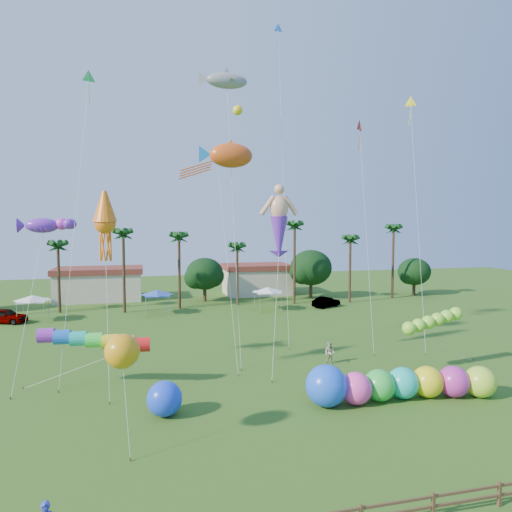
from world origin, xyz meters
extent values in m
plane|color=#285116|center=(0.00, 0.00, 0.00)|extent=(160.00, 160.00, 0.00)
cylinder|color=#3A2819|center=(-18.00, 41.00, 4.25)|extent=(0.36, 0.36, 8.50)
cylinder|color=#3A2819|center=(-10.00, 39.00, 5.00)|extent=(0.36, 0.36, 10.00)
cylinder|color=#3A2819|center=(-3.00, 40.00, 4.75)|extent=(0.36, 0.36, 9.50)
cylinder|color=#3A2819|center=(5.00, 41.00, 4.00)|extent=(0.36, 0.36, 8.00)
cylinder|color=#3A2819|center=(13.00, 40.00, 5.50)|extent=(0.36, 0.36, 11.00)
cylinder|color=#3A2819|center=(21.00, 39.00, 4.50)|extent=(0.36, 0.36, 9.00)
cylinder|color=#3A2819|center=(29.00, 41.00, 5.25)|extent=(0.36, 0.36, 10.50)
sphere|color=#113814|center=(1.00, 45.00, 4.03)|extent=(5.46, 5.46, 5.46)
sphere|color=#113814|center=(17.00, 44.00, 4.65)|extent=(6.30, 6.30, 6.30)
sphere|color=#113814|center=(34.00, 43.00, 3.72)|extent=(5.04, 5.04, 5.04)
cube|color=beige|center=(-14.00, 50.00, 2.00)|extent=(12.00, 7.00, 4.00)
cube|color=beige|center=(10.00, 50.00, 2.00)|extent=(10.00, 7.00, 4.00)
pyramid|color=white|center=(-20.00, 36.00, 2.75)|extent=(3.00, 3.00, 0.60)
pyramid|color=blue|center=(-6.00, 37.00, 2.75)|extent=(3.00, 3.00, 0.60)
pyramid|color=white|center=(8.00, 36.00, 2.75)|extent=(3.00, 3.00, 0.60)
cube|color=brown|center=(3.00, -6.00, 0.50)|extent=(0.12, 0.12, 1.00)
cube|color=brown|center=(6.00, -6.00, 0.50)|extent=(0.12, 0.12, 1.00)
cube|color=brown|center=(0.00, -6.00, 0.85)|extent=(36.00, 0.08, 0.10)
imported|color=#4C4C54|center=(-22.92, 35.76, 0.84)|extent=(5.31, 3.51, 1.68)
imported|color=#4C4C54|center=(16.33, 36.36, 0.70)|extent=(4.48, 3.28, 1.41)
imported|color=#A8A78C|center=(6.81, 12.88, 0.90)|extent=(1.06, 1.11, 1.80)
sphere|color=#FF43B2|center=(5.12, 4.83, 1.01)|extent=(2.02, 2.02, 2.02)
sphere|color=green|center=(6.82, 4.98, 1.01)|extent=(2.02, 2.02, 2.02)
sphere|color=#1BC2B5|center=(8.50, 5.00, 1.01)|extent=(2.02, 2.02, 2.02)
sphere|color=yellow|center=(10.17, 4.81, 1.01)|extent=(2.02, 2.02, 2.02)
sphere|color=#BF2DA0|center=(11.83, 4.43, 1.01)|extent=(2.02, 2.02, 2.02)
sphere|color=#B0E733|center=(13.48, 3.99, 1.01)|extent=(2.02, 2.02, 2.02)
sphere|color=#1C58FF|center=(3.22, 4.99, 1.29)|extent=(2.78, 2.78, 2.58)
sphere|color=#1C43FF|center=(-6.52, 5.93, 1.03)|extent=(2.06, 2.06, 2.06)
cylinder|color=red|center=(-9.59, 10.79, 3.06)|extent=(7.34, 2.54, 0.99)
cylinder|color=silver|center=(-11.73, 11.75, 1.53)|extent=(7.95, 1.95, 3.08)
cylinder|color=brown|center=(-15.70, 12.71, 0.08)|extent=(0.08, 0.08, 0.16)
ellipsoid|color=#86EA34|center=(11.61, 9.31, 3.43)|extent=(5.61, 1.90, 1.21)
cylinder|color=silver|center=(15.11, 10.06, 1.71)|extent=(7.00, 1.51, 3.45)
cylinder|color=brown|center=(18.60, 10.80, 0.08)|extent=(0.08, 0.08, 0.16)
sphere|color=orange|center=(-8.65, 2.14, 5.03)|extent=(1.97, 1.97, 1.69)
cylinder|color=silver|center=(-8.49, 1.63, 2.52)|extent=(0.35, 1.05, 5.04)
cylinder|color=brown|center=(-8.33, 1.12, 0.08)|extent=(0.08, 0.08, 0.16)
cylinder|color=silver|center=(2.05, 12.13, 5.53)|extent=(1.91, 4.58, 11.07)
cylinder|color=brown|center=(1.12, 9.86, 0.08)|extent=(0.08, 0.08, 0.16)
ellipsoid|color=#D14B17|center=(-0.49, 16.46, 16.80)|extent=(5.45, 2.09, 2.23)
cylinder|color=silver|center=(-0.70, 14.10, 8.40)|extent=(0.44, 4.76, 16.80)
cylinder|color=brown|center=(-0.91, 11.73, 0.08)|extent=(0.08, 0.08, 0.16)
ellipsoid|color=gray|center=(-0.30, 19.27, 23.60)|extent=(5.07, 3.20, 1.70)
cylinder|color=silver|center=(-0.37, 16.08, 11.80)|extent=(0.17, 6.39, 23.60)
cylinder|color=brown|center=(-0.45, 12.90, 0.08)|extent=(0.08, 0.08, 0.16)
cone|color=orange|center=(-10.04, 11.69, 11.26)|extent=(2.09, 2.09, 4.53)
cylinder|color=silver|center=(-9.91, 10.09, 5.63)|extent=(0.29, 3.23, 11.26)
cylinder|color=brown|center=(-9.78, 8.49, 0.08)|extent=(0.08, 0.08, 0.16)
ellipsoid|color=purple|center=(-14.60, 15.02, 11.11)|extent=(4.10, 2.47, 1.54)
cylinder|color=silver|center=(-15.30, 12.94, 5.55)|extent=(1.43, 4.19, 11.12)
cylinder|color=brown|center=(-16.00, 10.86, 0.08)|extent=(0.08, 0.08, 0.16)
cone|color=red|center=(11.64, 17.94, 20.03)|extent=(1.15, 1.03, 1.28)
cylinder|color=silver|center=(11.51, 16.01, 10.02)|extent=(0.27, 3.88, 20.04)
cylinder|color=brown|center=(11.39, 14.08, 0.08)|extent=(0.08, 0.08, 0.16)
cone|color=yellow|center=(16.84, 18.03, 22.50)|extent=(1.19, 0.84, 1.22)
cylinder|color=silver|center=(16.33, 15.63, 11.25)|extent=(1.05, 4.84, 22.50)
cylinder|color=brown|center=(15.82, 13.22, 0.08)|extent=(0.08, 0.08, 0.16)
cone|color=#2DC05D|center=(-11.28, 15.97, 22.04)|extent=(1.14, 0.59, 1.12)
cylinder|color=silver|center=(-12.25, 13.68, 11.02)|extent=(1.98, 4.61, 22.04)
cylinder|color=brown|center=(-13.23, 11.40, 0.08)|extent=(0.08, 0.08, 0.16)
cone|color=blue|center=(5.18, 22.18, 29.69)|extent=(1.04, 0.27, 1.03)
cylinder|color=silver|center=(5.08, 19.99, 14.85)|extent=(0.22, 4.41, 29.69)
cylinder|color=brown|center=(4.99, 17.80, 0.08)|extent=(0.08, 0.08, 0.16)
camera|label=1|loc=(-7.57, -20.54, 11.20)|focal=32.00mm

